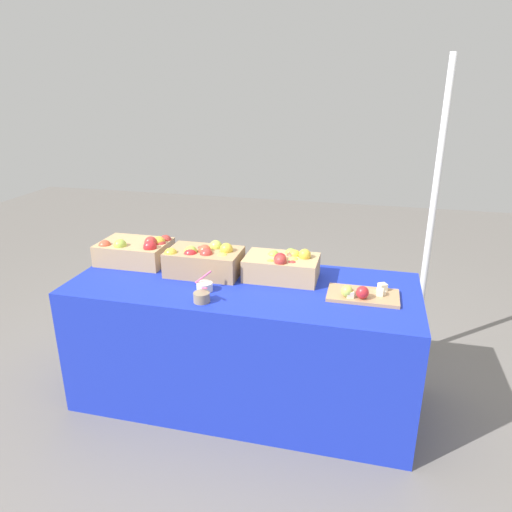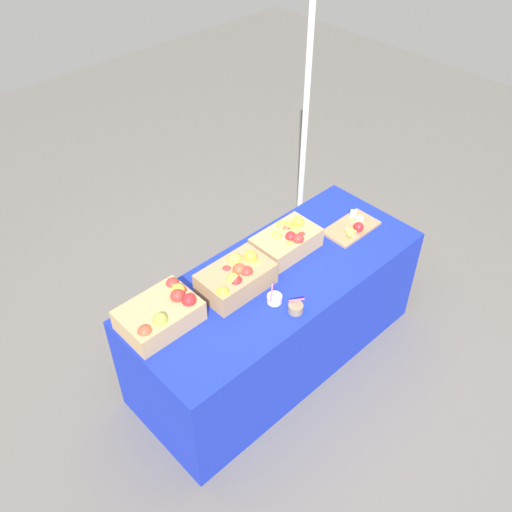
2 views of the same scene
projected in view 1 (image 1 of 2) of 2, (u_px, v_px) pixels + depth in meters
The scene contains 9 objects.
ground_plane at pixel (244, 395), 2.85m from camera, with size 10.00×10.00×0.00m, color slate.
table at pixel (243, 342), 2.73m from camera, with size 1.90×0.76×0.74m, color #192DB7.
apple_crate_left at pixel (136, 251), 2.88m from camera, with size 0.41×0.29×0.18m.
apple_crate_middle at pixel (204, 260), 2.70m from camera, with size 0.42×0.26×0.19m.
apple_crate_right at pixel (283, 266), 2.64m from camera, with size 0.41×0.25×0.18m.
cutting_board_front at pixel (362, 294), 2.41m from camera, with size 0.36×0.21×0.08m.
sample_bowl_near at pixel (202, 297), 2.37m from camera, with size 0.08×0.09×0.10m.
sample_bowl_mid at pixel (205, 286), 2.50m from camera, with size 0.09×0.09×0.10m.
tent_pole at pixel (432, 219), 2.98m from camera, with size 0.04×0.04×1.94m, color white.
Camera 1 is at (0.64, -2.30, 1.78)m, focal length 33.14 mm.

